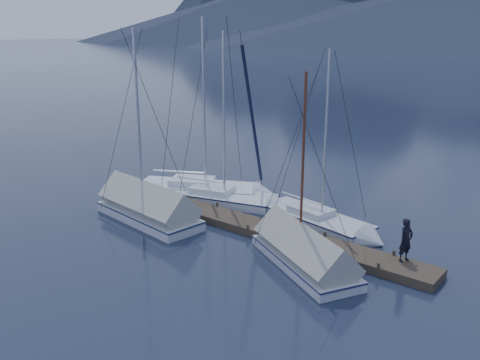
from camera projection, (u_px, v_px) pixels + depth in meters
name	position (u px, v px, depth m)	size (l,w,h in m)	color
ground	(211.00, 240.00, 21.71)	(1000.00, 1000.00, 0.00)	black
dock	(240.00, 224.00, 23.18)	(18.00, 1.50, 0.54)	#382D23
mooring_posts	(232.00, 216.00, 23.41)	(15.12, 1.52, 0.35)	#382D23
sailboat_open_left	(215.00, 191.00, 27.68)	(7.87, 5.35, 10.19)	white
sailboat_open_mid	(233.00, 200.00, 26.22)	(7.43, 3.82, 9.46)	silver
sailboat_open_right	(329.00, 225.00, 22.93)	(6.78, 3.17, 8.66)	silver
sailboat_covered_near	(298.00, 251.00, 19.60)	(6.34, 4.55, 8.04)	silver
sailboat_covered_far	(142.00, 208.00, 24.16)	(7.02, 3.02, 9.59)	silver
person	(406.00, 240.00, 18.71)	(0.60, 0.40, 1.65)	black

